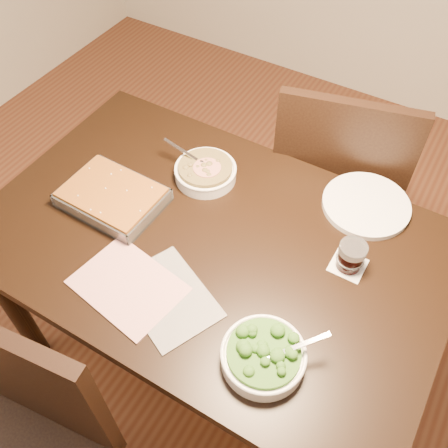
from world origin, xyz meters
name	(u,v)px	position (x,y,z in m)	size (l,w,h in m)	color
ground	(215,349)	(0.00, 0.00, 0.00)	(4.00, 4.00, 0.00)	#4E2616
table	(212,257)	(0.00, 0.00, 0.65)	(1.40, 0.90, 0.75)	black
magazine_a	(128,286)	(-0.11, -0.26, 0.75)	(0.29, 0.22, 0.01)	#AE3139
magazine_b	(168,297)	(0.01, -0.23, 0.75)	(0.28, 0.20, 0.01)	#212228
coaster	(348,265)	(0.39, 0.12, 0.75)	(0.10, 0.10, 0.00)	white
stew_bowl	(205,171)	(-0.15, 0.21, 0.78)	(0.23, 0.21, 0.08)	white
broccoli_bowl	(263,356)	(0.31, -0.26, 0.78)	(0.21, 0.21, 0.08)	white
baking_dish	(112,197)	(-0.34, -0.03, 0.78)	(0.31, 0.23, 0.06)	silver
wine_tumbler	(351,256)	(0.39, 0.12, 0.80)	(0.08, 0.08, 0.09)	black
dinner_plate	(366,205)	(0.35, 0.36, 0.76)	(0.28, 0.28, 0.02)	silver
chair_near	(16,448)	(-0.16, -0.72, 0.55)	(0.52, 0.52, 0.99)	black
chair_far	(337,177)	(0.18, 0.63, 0.56)	(0.57, 0.57, 1.00)	black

